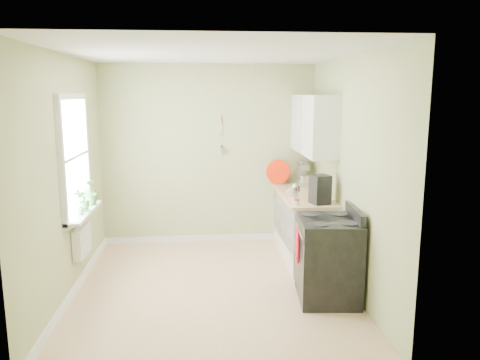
{
  "coord_description": "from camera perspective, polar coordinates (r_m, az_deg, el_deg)",
  "views": [
    {
      "loc": [
        -0.12,
        -5.21,
        2.27
      ],
      "look_at": [
        0.37,
        0.55,
        1.2
      ],
      "focal_mm": 35.0,
      "sensor_mm": 36.0,
      "label": 1
    }
  ],
  "objects": [
    {
      "name": "kettle",
      "position": [
        6.24,
        6.66,
        -1.28
      ],
      "size": [
        0.18,
        0.11,
        0.18
      ],
      "color": "silver",
      "rests_on": "countertop"
    },
    {
      "name": "stove",
      "position": [
        5.35,
        10.71,
        -9.39
      ],
      "size": [
        0.72,
        0.8,
        1.04
      ],
      "color": "black",
      "rests_on": "floor"
    },
    {
      "name": "wall_left",
      "position": [
        5.49,
        -20.52,
        0.2
      ],
      "size": [
        0.02,
        3.6,
        2.7
      ],
      "primitive_type": "cube",
      "color": "#B1B77D",
      "rests_on": "floor"
    },
    {
      "name": "wall_right",
      "position": [
        5.56,
        13.33,
        0.7
      ],
      "size": [
        0.02,
        3.6,
        2.7
      ],
      "primitive_type": "cube",
      "color": "#B1B77D",
      "rests_on": "floor"
    },
    {
      "name": "red_tray",
      "position": [
        7.12,
        4.67,
        0.99
      ],
      "size": [
        0.37,
        0.2,
        0.37
      ],
      "primitive_type": "cylinder",
      "rotation": [
        1.45,
        0.0,
        -0.4
      ],
      "color": "red",
      "rests_on": "countertop"
    },
    {
      "name": "jar",
      "position": [
        5.78,
        6.95,
        -2.76
      ],
      "size": [
        0.07,
        0.07,
        0.08
      ],
      "color": "beige",
      "rests_on": "countertop"
    },
    {
      "name": "base_cabinets",
      "position": [
        6.63,
        7.75,
        -5.66
      ],
      "size": [
        0.6,
        1.6,
        0.87
      ],
      "primitive_type": "cube",
      "color": "white",
      "rests_on": "floor"
    },
    {
      "name": "wall_utensils",
      "position": [
        7.03,
        -2.23,
        4.75
      ],
      "size": [
        0.02,
        0.14,
        0.58
      ],
      "color": "beige",
      "rests_on": "wall_back"
    },
    {
      "name": "window_sill",
      "position": [
        5.85,
        -18.5,
        -3.8
      ],
      "size": [
        0.18,
        1.14,
        0.04
      ],
      "primitive_type": "cube",
      "color": "white",
      "rests_on": "wall_left"
    },
    {
      "name": "coffee_maker",
      "position": [
        5.91,
        9.71,
        -1.23
      ],
      "size": [
        0.26,
        0.27,
        0.36
      ],
      "color": "black",
      "rests_on": "countertop"
    },
    {
      "name": "stand_mixer",
      "position": [
        7.06,
        7.69,
        0.62
      ],
      "size": [
        0.19,
        0.32,
        0.37
      ],
      "color": "#B2B2B7",
      "rests_on": "countertop"
    },
    {
      "name": "plant_b",
      "position": [
        5.84,
        -18.44,
        -2.21
      ],
      "size": [
        0.16,
        0.18,
        0.28
      ],
      "primitive_type": "imported",
      "rotation": [
        0.0,
        0.0,
        1.87
      ],
      "color": "#407A34",
      "rests_on": "window_sill"
    },
    {
      "name": "plant_a",
      "position": [
        5.64,
        -18.93,
        -2.54
      ],
      "size": [
        0.18,
        0.2,
        0.31
      ],
      "primitive_type": "imported",
      "rotation": [
        0.0,
        0.0,
        1.0
      ],
      "color": "#407A34",
      "rests_on": "window_sill"
    },
    {
      "name": "radiator",
      "position": [
        5.9,
        -18.71,
        -7.03
      ],
      "size": [
        0.12,
        0.5,
        0.35
      ],
      "primitive_type": "cube",
      "color": "white",
      "rests_on": "wall_left"
    },
    {
      "name": "wall_back",
      "position": [
        7.08,
        -3.85,
        3.02
      ],
      "size": [
        3.2,
        0.02,
        2.7
      ],
      "primitive_type": "cube",
      "color": "#B1B77D",
      "rests_on": "floor"
    },
    {
      "name": "floor",
      "position": [
        5.69,
        -3.33,
        -13.15
      ],
      "size": [
        3.2,
        3.6,
        0.02
      ],
      "primitive_type": "cube",
      "color": "tan",
      "rests_on": "ground"
    },
    {
      "name": "plant_c",
      "position": [
        6.11,
        -17.82,
        -1.38
      ],
      "size": [
        0.25,
        0.25,
        0.33
      ],
      "primitive_type": "imported",
      "rotation": [
        0.0,
        0.0,
        4.26
      ],
      "color": "#407A34",
      "rests_on": "window_sill"
    },
    {
      "name": "window",
      "position": [
        5.74,
        -19.6,
        2.7
      ],
      "size": [
        0.06,
        1.14,
        1.44
      ],
      "color": "white",
      "rests_on": "wall_left"
    },
    {
      "name": "countertop",
      "position": [
        6.51,
        7.77,
        -1.82
      ],
      "size": [
        0.64,
        1.6,
        0.04
      ],
      "primitive_type": "cube",
      "color": "beige",
      "rests_on": "base_cabinets"
    },
    {
      "name": "ceiling",
      "position": [
        5.23,
        -3.66,
        15.32
      ],
      "size": [
        3.2,
        3.6,
        0.02
      ],
      "primitive_type": "cube",
      "color": "white",
      "rests_on": "wall_back"
    },
    {
      "name": "upper_cabinets",
      "position": [
        6.51,
        8.95,
        6.69
      ],
      "size": [
        0.35,
        1.4,
        0.8
      ],
      "primitive_type": "cube",
      "color": "white",
      "rests_on": "wall_right"
    }
  ]
}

